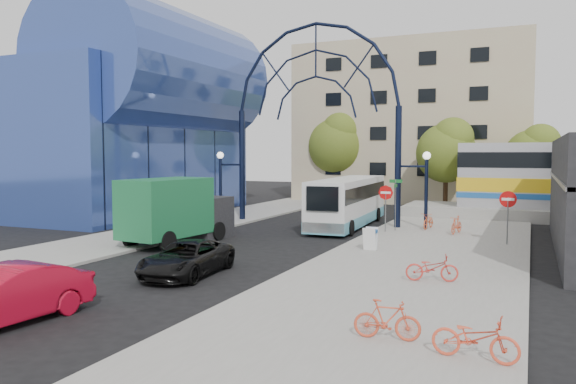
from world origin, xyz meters
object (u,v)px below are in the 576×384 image
at_px(black_suv, 187,258).
at_px(bike_near_b, 456,225).
at_px(tree_north_b, 338,143).
at_px(gateway_arch, 316,82).
at_px(bike_far_b, 387,320).
at_px(tree_north_a, 448,150).
at_px(bike_far_c, 475,338).
at_px(tree_north_c, 535,154).
at_px(street_name_sign, 396,194).
at_px(sandwich_board, 370,236).
at_px(do_not_enter_sign, 508,205).
at_px(bike_near_a, 429,221).
at_px(stop_sign, 386,197).
at_px(city_bus, 348,201).
at_px(bike_far_a, 432,268).
at_px(red_sedan, 5,296).
at_px(green_truck, 178,211).

height_order(black_suv, bike_near_b, black_suv).
bearing_deg(black_suv, tree_north_b, 93.65).
relative_size(gateway_arch, bike_far_b, 8.95).
relative_size(tree_north_a, bike_far_c, 3.97).
xyz_separation_m(tree_north_c, bike_near_b, (-3.70, -15.29, -3.69)).
bearing_deg(black_suv, street_name_sign, 67.18).
bearing_deg(bike_far_c, sandwich_board, 29.83).
height_order(do_not_enter_sign, black_suv, do_not_enter_sign).
bearing_deg(bike_near_a, black_suv, -105.61).
bearing_deg(stop_sign, tree_north_b, 115.83).
distance_m(do_not_enter_sign, black_suv, 15.08).
height_order(do_not_enter_sign, bike_far_c, do_not_enter_sign).
relative_size(city_bus, bike_far_a, 6.15).
distance_m(gateway_arch, bike_far_b, 22.78).
relative_size(black_suv, bike_far_a, 2.59).
xyz_separation_m(bike_far_a, bike_far_c, (1.97, -6.85, 0.02)).
height_order(street_name_sign, city_bus, street_name_sign).
bearing_deg(bike_near_a, gateway_arch, -174.02).
xyz_separation_m(stop_sign, tree_north_a, (1.32, 13.93, 2.61)).
bearing_deg(tree_north_a, bike_near_a, -86.95).
height_order(tree_north_a, tree_north_c, tree_north_a).
distance_m(gateway_arch, bike_far_a, 17.73).
xyz_separation_m(gateway_arch, bike_near_a, (6.76, 0.00, -7.99)).
bearing_deg(bike_far_c, bike_far_b, 80.01).
distance_m(tree_north_c, bike_far_c, 34.00).
distance_m(do_not_enter_sign, tree_north_a, 16.86).
height_order(city_bus, red_sedan, city_bus).
bearing_deg(green_truck, gateway_arch, 74.53).
height_order(gateway_arch, bike_far_a, gateway_arch).
distance_m(tree_north_a, bike_far_a, 25.42).
xyz_separation_m(city_bus, bike_near_a, (4.72, -0.11, -0.92)).
bearing_deg(stop_sign, red_sedan, -104.22).
bearing_deg(bike_far_a, black_suv, 89.98).
relative_size(stop_sign, black_suv, 0.57).
relative_size(black_suv, bike_near_b, 2.86).
relative_size(city_bus, bike_far_b, 6.86).
bearing_deg(bike_near_b, bike_far_c, -70.11).
distance_m(tree_north_b, tree_north_c, 16.15).
distance_m(tree_north_c, bike_near_b, 16.16).
relative_size(do_not_enter_sign, sandwich_board, 2.51).
distance_m(tree_north_c, black_suv, 31.31).
height_order(stop_sign, sandwich_board, stop_sign).
bearing_deg(street_name_sign, tree_north_a, 86.04).
bearing_deg(tree_north_b, bike_far_c, -67.42).
xyz_separation_m(green_truck, black_suv, (4.38, -5.80, -0.96)).
relative_size(sandwich_board, city_bus, 0.09).
relative_size(stop_sign, red_sedan, 0.56).
height_order(street_name_sign, red_sedan, street_name_sign).
xyz_separation_m(stop_sign, red_sedan, (-4.99, -19.70, -1.25)).
bearing_deg(bike_far_c, bike_near_a, 17.36).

